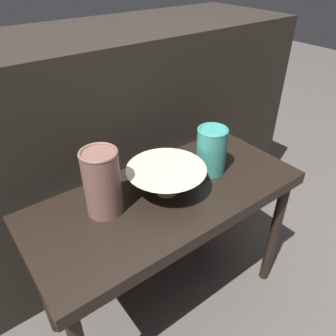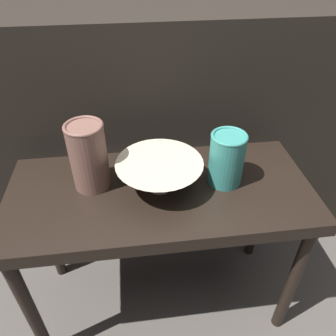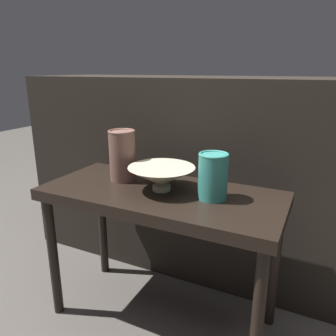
{
  "view_description": "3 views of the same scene",
  "coord_description": "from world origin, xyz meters",
  "views": [
    {
      "loc": [
        -0.46,
        -0.6,
        1.13
      ],
      "look_at": [
        -0.01,
        -0.01,
        0.62
      ],
      "focal_mm": 35.0,
      "sensor_mm": 36.0,
      "label": 1
    },
    {
      "loc": [
        -0.06,
        -0.67,
        1.11
      ],
      "look_at": [
        0.02,
        0.01,
        0.59
      ],
      "focal_mm": 35.0,
      "sensor_mm": 36.0,
      "label": 2
    },
    {
      "loc": [
        0.48,
        -0.94,
        0.93
      ],
      "look_at": [
        0.01,
        0.03,
        0.6
      ],
      "focal_mm": 35.0,
      "sensor_mm": 36.0,
      "label": 3
    }
  ],
  "objects": [
    {
      "name": "bowl",
      "position": [
        0.0,
        0.01,
        0.57
      ],
      "size": [
        0.23,
        0.23,
        0.08
      ],
      "color": "#C1B293",
      "rests_on": "table"
    },
    {
      "name": "vase_colorful_right",
      "position": [
        0.18,
        0.01,
        0.6
      ],
      "size": [
        0.1,
        0.1,
        0.15
      ],
      "color": "teal",
      "rests_on": "table"
    },
    {
      "name": "couch_backdrop",
      "position": [
        0.0,
        0.49,
        0.45
      ],
      "size": [
        1.73,
        0.5,
        0.89
      ],
      "color": "black",
      "rests_on": "ground_plane"
    },
    {
      "name": "vase_textured_left",
      "position": [
        -0.18,
        0.04,
        0.62
      ],
      "size": [
        0.1,
        0.1,
        0.19
      ],
      "color": "brown",
      "rests_on": "table"
    },
    {
      "name": "ground_plane",
      "position": [
        0.0,
        0.0,
        0.0
      ],
      "size": [
        8.0,
        8.0,
        0.0
      ],
      "primitive_type": "plane",
      "color": "#4C4742"
    },
    {
      "name": "table",
      "position": [
        0.0,
        0.0,
        0.46
      ],
      "size": [
        0.83,
        0.37,
        0.52
      ],
      "color": "black",
      "rests_on": "ground_plane"
    }
  ]
}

